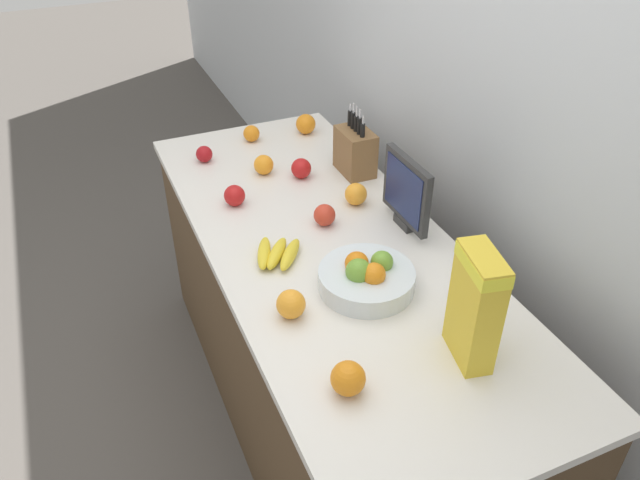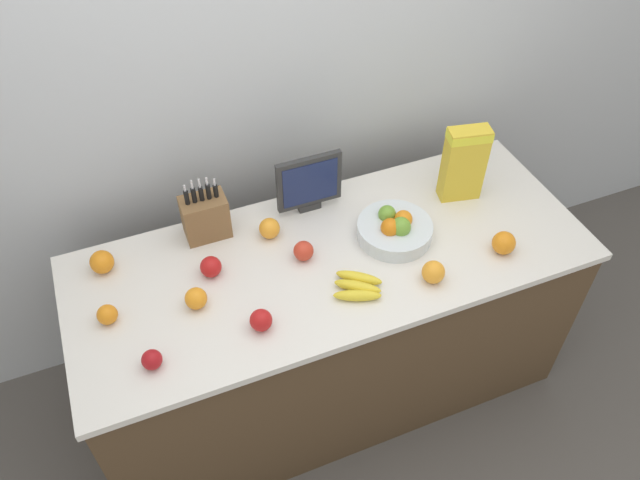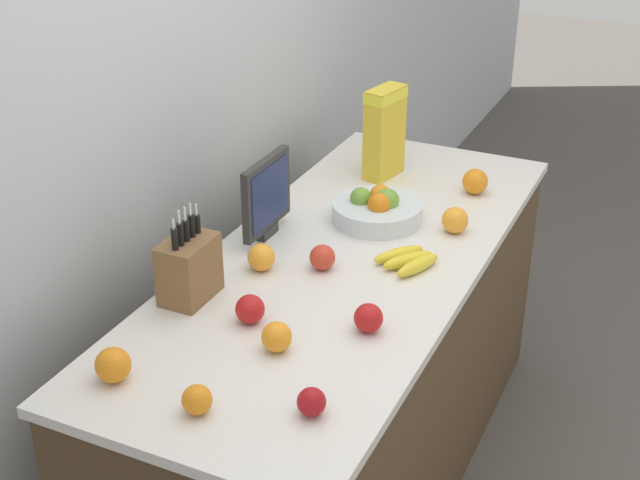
{
  "view_description": "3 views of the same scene",
  "coord_description": "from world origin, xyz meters",
  "px_view_note": "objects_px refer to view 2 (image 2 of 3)",
  "views": [
    {
      "loc": [
        1.52,
        -0.69,
        2.04
      ],
      "look_at": [
        0.07,
        -0.06,
        0.93
      ],
      "focal_mm": 35.0,
      "sensor_mm": 36.0,
      "label": 1
    },
    {
      "loc": [
        -0.64,
        -1.45,
        2.55
      ],
      "look_at": [
        -0.04,
        0.03,
        0.93
      ],
      "focal_mm": 35.0,
      "sensor_mm": 36.0,
      "label": 2
    },
    {
      "loc": [
        -2.13,
        -0.92,
        2.12
      ],
      "look_at": [
        -0.07,
        0.05,
        0.94
      ],
      "focal_mm": 50.0,
      "sensor_mm": 36.0,
      "label": 3
    }
  ],
  "objects_px": {
    "apple_near_bananas": "(304,251)",
    "orange_front_left": "(433,272)",
    "orange_back_center": "(269,228)",
    "cereal_box": "(464,161)",
    "banana_bunch": "(358,287)",
    "fruit_bowl": "(395,229)",
    "apple_rightmost": "(211,267)",
    "orange_by_cereal": "(107,315)",
    "small_monitor": "(309,183)",
    "orange_front_center": "(196,298)",
    "orange_near_bowl": "(504,243)",
    "apple_leftmost": "(152,360)",
    "knife_block": "(205,216)",
    "apple_by_knife_block": "(261,320)",
    "orange_front_right": "(102,262)"
  },
  "relations": [
    {
      "from": "apple_near_bananas",
      "to": "orange_front_left",
      "type": "xyz_separation_m",
      "value": [
        0.39,
        -0.27,
        0.0
      ]
    },
    {
      "from": "orange_back_center",
      "to": "cereal_box",
      "type": "bearing_deg",
      "value": -4.59
    },
    {
      "from": "banana_bunch",
      "to": "orange_front_left",
      "type": "bearing_deg",
      "value": -11.74
    },
    {
      "from": "fruit_bowl",
      "to": "apple_rightmost",
      "type": "distance_m",
      "value": 0.7
    },
    {
      "from": "apple_near_bananas",
      "to": "orange_by_cereal",
      "type": "distance_m",
      "value": 0.71
    },
    {
      "from": "small_monitor",
      "to": "orange_front_center",
      "type": "height_order",
      "value": "small_monitor"
    },
    {
      "from": "fruit_bowl",
      "to": "orange_near_bowl",
      "type": "xyz_separation_m",
      "value": [
        0.34,
        -0.22,
        0.0
      ]
    },
    {
      "from": "apple_near_bananas",
      "to": "orange_front_left",
      "type": "distance_m",
      "value": 0.47
    },
    {
      "from": "cereal_box",
      "to": "apple_leftmost",
      "type": "distance_m",
      "value": 1.37
    },
    {
      "from": "orange_front_center",
      "to": "apple_rightmost",
      "type": "bearing_deg",
      "value": 55.15
    },
    {
      "from": "knife_block",
      "to": "apple_by_knife_block",
      "type": "xyz_separation_m",
      "value": [
        0.05,
        -0.5,
        -0.05
      ]
    },
    {
      "from": "knife_block",
      "to": "apple_near_bananas",
      "type": "xyz_separation_m",
      "value": [
        0.29,
        -0.26,
        -0.05
      ]
    },
    {
      "from": "fruit_bowl",
      "to": "apple_near_bananas",
      "type": "height_order",
      "value": "fruit_bowl"
    },
    {
      "from": "banana_bunch",
      "to": "orange_by_cereal",
      "type": "distance_m",
      "value": 0.85
    },
    {
      "from": "banana_bunch",
      "to": "apple_leftmost",
      "type": "xyz_separation_m",
      "value": [
        -0.73,
        -0.04,
        0.01
      ]
    },
    {
      "from": "knife_block",
      "to": "fruit_bowl",
      "type": "height_order",
      "value": "knife_block"
    },
    {
      "from": "knife_block",
      "to": "banana_bunch",
      "type": "xyz_separation_m",
      "value": [
        0.41,
        -0.48,
        -0.07
      ]
    },
    {
      "from": "knife_block",
      "to": "orange_front_right",
      "type": "bearing_deg",
      "value": -173.92
    },
    {
      "from": "orange_front_right",
      "to": "orange_near_bowl",
      "type": "bearing_deg",
      "value": -18.34
    },
    {
      "from": "banana_bunch",
      "to": "apple_leftmost",
      "type": "distance_m",
      "value": 0.73
    },
    {
      "from": "orange_front_right",
      "to": "orange_near_bowl",
      "type": "relative_size",
      "value": 0.98
    },
    {
      "from": "cereal_box",
      "to": "orange_near_bowl",
      "type": "xyz_separation_m",
      "value": [
        -0.01,
        -0.34,
        -0.13
      ]
    },
    {
      "from": "cereal_box",
      "to": "fruit_bowl",
      "type": "relative_size",
      "value": 1.13
    },
    {
      "from": "apple_by_knife_block",
      "to": "apple_leftmost",
      "type": "xyz_separation_m",
      "value": [
        -0.37,
        -0.01,
        -0.0
      ]
    },
    {
      "from": "knife_block",
      "to": "orange_near_bowl",
      "type": "xyz_separation_m",
      "value": [
        0.99,
        -0.5,
        -0.05
      ]
    },
    {
      "from": "apple_near_bananas",
      "to": "orange_front_left",
      "type": "height_order",
      "value": "orange_front_left"
    },
    {
      "from": "apple_by_knife_block",
      "to": "orange_front_center",
      "type": "distance_m",
      "value": 0.25
    },
    {
      "from": "apple_rightmost",
      "to": "orange_near_bowl",
      "type": "xyz_separation_m",
      "value": [
        1.03,
        -0.3,
        0.0
      ]
    },
    {
      "from": "orange_front_right",
      "to": "cereal_box",
      "type": "bearing_deg",
      "value": -4.99
    },
    {
      "from": "small_monitor",
      "to": "banana_bunch",
      "type": "relative_size",
      "value": 1.26
    },
    {
      "from": "apple_by_knife_block",
      "to": "apple_leftmost",
      "type": "relative_size",
      "value": 1.15
    },
    {
      "from": "fruit_bowl",
      "to": "orange_front_left",
      "type": "xyz_separation_m",
      "value": [
        0.03,
        -0.25,
        0.0
      ]
    },
    {
      "from": "small_monitor",
      "to": "orange_near_bowl",
      "type": "xyz_separation_m",
      "value": [
        0.58,
        -0.49,
        -0.09
      ]
    },
    {
      "from": "knife_block",
      "to": "orange_front_center",
      "type": "distance_m",
      "value": 0.36
    },
    {
      "from": "small_monitor",
      "to": "orange_front_right",
      "type": "relative_size",
      "value": 3.06
    },
    {
      "from": "orange_near_bowl",
      "to": "apple_leftmost",
      "type": "bearing_deg",
      "value": -179.46
    },
    {
      "from": "small_monitor",
      "to": "orange_near_bowl",
      "type": "relative_size",
      "value": 3.0
    },
    {
      "from": "orange_back_center",
      "to": "orange_front_left",
      "type": "distance_m",
      "value": 0.63
    },
    {
      "from": "banana_bunch",
      "to": "small_monitor",
      "type": "bearing_deg",
      "value": 90.23
    },
    {
      "from": "cereal_box",
      "to": "orange_near_bowl",
      "type": "height_order",
      "value": "cereal_box"
    },
    {
      "from": "orange_by_cereal",
      "to": "orange_back_center",
      "type": "xyz_separation_m",
      "value": [
        0.63,
        0.18,
        0.01
      ]
    },
    {
      "from": "cereal_box",
      "to": "orange_front_left",
      "type": "xyz_separation_m",
      "value": [
        -0.32,
        -0.37,
        -0.13
      ]
    },
    {
      "from": "apple_near_bananas",
      "to": "apple_leftmost",
      "type": "xyz_separation_m",
      "value": [
        -0.61,
        -0.26,
        -0.0
      ]
    },
    {
      "from": "small_monitor",
      "to": "orange_back_center",
      "type": "relative_size",
      "value": 3.27
    },
    {
      "from": "orange_front_center",
      "to": "orange_by_cereal",
      "type": "bearing_deg",
      "value": 170.95
    },
    {
      "from": "apple_near_bananas",
      "to": "apple_by_knife_block",
      "type": "bearing_deg",
      "value": -135.09
    },
    {
      "from": "cereal_box",
      "to": "apple_rightmost",
      "type": "relative_size",
      "value": 4.16
    },
    {
      "from": "fruit_bowl",
      "to": "orange_by_cereal",
      "type": "relative_size",
      "value": 4.13
    },
    {
      "from": "orange_back_center",
      "to": "knife_block",
      "type": "bearing_deg",
      "value": 154.87
    },
    {
      "from": "apple_rightmost",
      "to": "apple_by_knife_block",
      "type": "bearing_deg",
      "value": -72.63
    }
  ]
}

